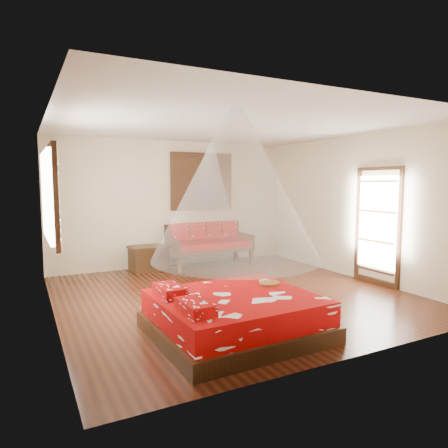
# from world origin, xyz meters

# --- Properties ---
(room) EXTENTS (5.54, 5.54, 2.84)m
(room) POSITION_xyz_m (0.00, 0.00, 1.40)
(room) COLOR black
(room) RESTS_ON ground
(bed) EXTENTS (2.01, 1.83, 0.63)m
(bed) POSITION_xyz_m (-0.82, -1.60, 0.25)
(bed) COLOR black
(bed) RESTS_ON floor
(daybed) EXTENTS (1.88, 0.84, 0.97)m
(daybed) POSITION_xyz_m (0.67, 2.39, 0.52)
(daybed) COLOR black
(daybed) RESTS_ON floor
(storage_chest) EXTENTS (0.80, 0.61, 0.53)m
(storage_chest) POSITION_xyz_m (-0.72, 2.45, 0.27)
(storage_chest) COLOR black
(storage_chest) RESTS_ON floor
(shutter_panel) EXTENTS (1.52, 0.06, 1.32)m
(shutter_panel) POSITION_xyz_m (0.67, 2.72, 1.90)
(shutter_panel) COLOR black
(shutter_panel) RESTS_ON wall_back
(window_left) EXTENTS (0.10, 1.74, 1.34)m
(window_left) POSITION_xyz_m (-2.71, 0.20, 1.70)
(window_left) COLOR black
(window_left) RESTS_ON wall_left
(glazed_door) EXTENTS (0.08, 1.02, 2.16)m
(glazed_door) POSITION_xyz_m (2.72, -0.60, 1.07)
(glazed_door) COLOR black
(glazed_door) RESTS_ON floor
(wine_tray) EXTENTS (0.28, 0.28, 0.23)m
(wine_tray) POSITION_xyz_m (-0.14, -1.34, 0.56)
(wine_tray) COLOR brown
(wine_tray) RESTS_ON bed
(mosquito_net_main) EXTENTS (2.05, 2.05, 1.80)m
(mosquito_net_main) POSITION_xyz_m (-0.80, -1.60, 1.85)
(mosquito_net_main) COLOR white
(mosquito_net_main) RESTS_ON ceiling
(mosquito_net_daybed) EXTENTS (0.89, 0.89, 1.50)m
(mosquito_net_daybed) POSITION_xyz_m (0.67, 2.25, 2.00)
(mosquito_net_daybed) COLOR white
(mosquito_net_daybed) RESTS_ON ceiling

